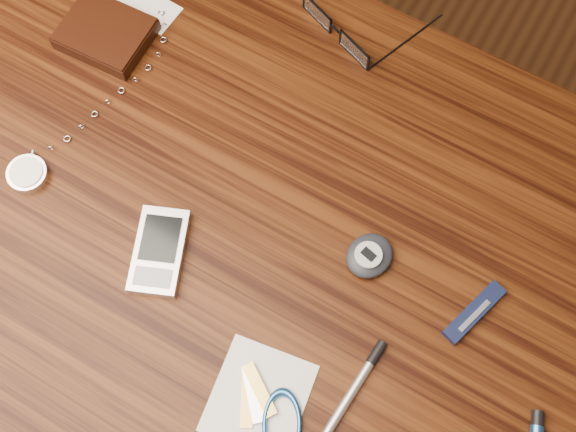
% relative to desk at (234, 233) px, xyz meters
% --- Properties ---
extents(ground, '(3.80, 3.80, 0.00)m').
position_rel_desk_xyz_m(ground, '(0.00, 0.00, -0.65)').
color(ground, '#472814').
rests_on(ground, ground).
extents(desk, '(1.00, 0.70, 0.75)m').
position_rel_desk_xyz_m(desk, '(0.00, 0.00, 0.00)').
color(desk, '#391A09').
rests_on(desk, ground).
extents(wallet_and_card, '(0.12, 0.14, 0.02)m').
position_rel_desk_xyz_m(wallet_and_card, '(-0.26, 0.12, 0.11)').
color(wallet_and_card, black).
rests_on(wallet_and_card, desk).
extents(eyeglasses, '(0.17, 0.17, 0.03)m').
position_rel_desk_xyz_m(eyeglasses, '(0.00, 0.28, 0.11)').
color(eyeglasses, black).
rests_on(eyeglasses, desk).
extents(pocket_watch, '(0.07, 0.31, 0.02)m').
position_rel_desk_xyz_m(pocket_watch, '(-0.23, -0.08, 0.11)').
color(pocket_watch, silver).
rests_on(pocket_watch, desk).
extents(pda_phone, '(0.09, 0.12, 0.02)m').
position_rel_desk_xyz_m(pda_phone, '(-0.04, -0.09, 0.11)').
color(pda_phone, silver).
rests_on(pda_phone, desk).
extents(pedometer, '(0.06, 0.07, 0.02)m').
position_rel_desk_xyz_m(pedometer, '(0.18, 0.02, 0.11)').
color(pedometer, black).
rests_on(pedometer, desk).
extents(notepad_keys, '(0.14, 0.13, 0.01)m').
position_rel_desk_xyz_m(notepad_keys, '(0.17, -0.18, 0.11)').
color(notepad_keys, white).
rests_on(notepad_keys, desk).
extents(pocket_knife, '(0.04, 0.09, 0.01)m').
position_rel_desk_xyz_m(pocket_knife, '(0.31, 0.03, 0.11)').
color(pocket_knife, '#0F1135').
rests_on(pocket_knife, desk).
extents(silver_pen, '(0.02, 0.13, 0.01)m').
position_rel_desk_xyz_m(silver_pen, '(0.23, -0.11, 0.11)').
color(silver_pen, '#B7B7BD').
rests_on(silver_pen, desk).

